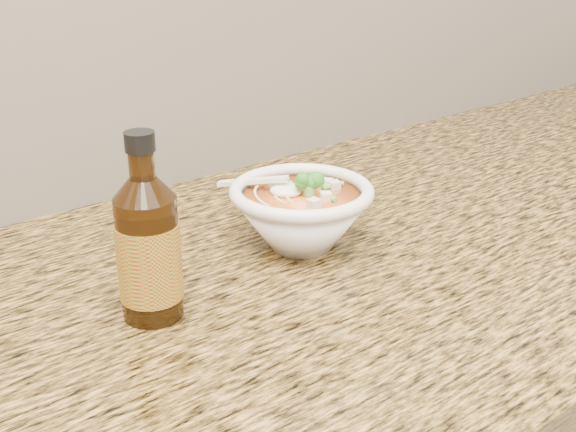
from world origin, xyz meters
TOP-DOWN VIEW (x-y plane):
  - soup_bowl at (0.39, 1.70)m, footprint 0.17×0.18m
  - hot_sauce_bottle at (0.18, 1.67)m, footprint 0.07×0.07m

SIDE VIEW (x-z plane):
  - soup_bowl at x=0.39m, z-range 0.89..0.99m
  - hot_sauce_bottle at x=0.18m, z-range 0.88..1.06m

